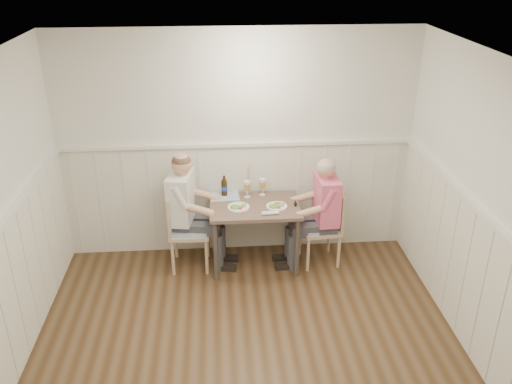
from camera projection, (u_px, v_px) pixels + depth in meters
ground_plane at (251, 380)px, 4.59m from camera, size 4.50×4.50×0.00m
room_shell at (250, 223)px, 3.95m from camera, size 4.04×4.54×2.60m
wainscot at (246, 268)px, 4.92m from camera, size 4.00×4.49×1.34m
dining_table at (255, 213)px, 5.99m from camera, size 0.99×0.70×0.75m
chair_right at (325, 224)px, 6.12m from camera, size 0.46×0.46×0.89m
chair_left at (184, 227)px, 6.02m from camera, size 0.45×0.45×0.92m
man_in_pink at (322, 220)px, 6.06m from camera, size 0.61×0.43×1.30m
diner_cream at (186, 219)px, 6.03m from camera, size 0.68×0.48×1.37m
plate_man at (276, 206)px, 5.89m from camera, size 0.23×0.23×0.06m
plate_diner at (238, 207)px, 5.87m from camera, size 0.24×0.24×0.06m
beer_glass_a at (262, 184)px, 6.13m from camera, size 0.08×0.08×0.20m
beer_glass_b at (247, 186)px, 6.08m from camera, size 0.08×0.08×0.20m
beer_bottle at (224, 187)px, 6.13m from camera, size 0.07×0.07×0.24m
rolled_napkin at (270, 213)px, 5.73m from camera, size 0.19×0.05×0.04m
grass_vase at (247, 179)px, 6.14m from camera, size 0.05×0.05×0.40m
gingham_mat at (225, 196)px, 6.15m from camera, size 0.33×0.27×0.01m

